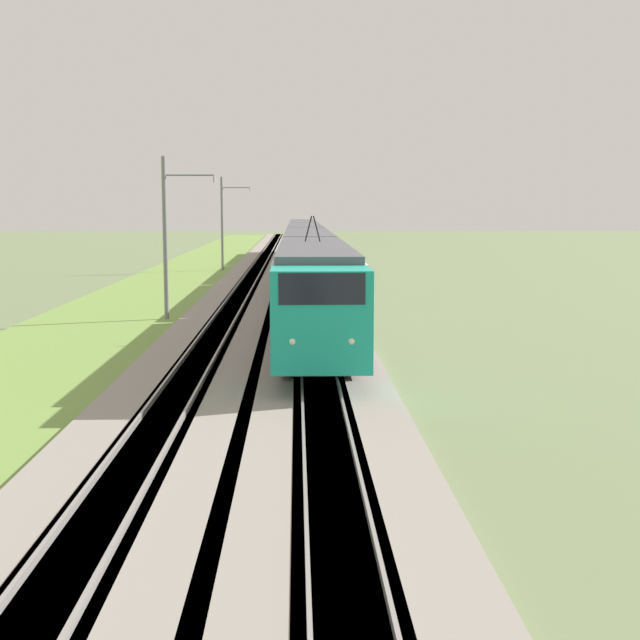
{
  "coord_description": "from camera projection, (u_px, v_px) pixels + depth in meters",
  "views": [
    {
      "loc": [
        -2.95,
        -3.37,
        5.58
      ],
      "look_at": [
        22.81,
        -4.05,
        2.28
      ],
      "focal_mm": 50.0,
      "sensor_mm": 36.0,
      "label": 1
    }
  ],
  "objects": [
    {
      "name": "ballast_main",
      "position": [
        240.0,
        298.0,
        53.11
      ],
      "size": [
        240.0,
        4.4,
        0.3
      ],
      "color": "gray",
      "rests_on": "ground"
    },
    {
      "name": "ballast_adjacent",
      "position": [
        308.0,
        298.0,
        53.21
      ],
      "size": [
        240.0,
        4.4,
        0.3
      ],
      "color": "gray",
      "rests_on": "ground"
    },
    {
      "name": "track_main",
      "position": [
        240.0,
        298.0,
        53.1
      ],
      "size": [
        240.0,
        1.57,
        0.45
      ],
      "color": "#4C4238",
      "rests_on": "ground"
    },
    {
      "name": "track_adjacent",
      "position": [
        308.0,
        298.0,
        53.21
      ],
      "size": [
        240.0,
        1.57,
        0.45
      ],
      "color": "#4C4238",
      "rests_on": "ground"
    },
    {
      "name": "grass_verge",
      "position": [
        147.0,
        300.0,
        52.97
      ],
      "size": [
        240.0,
        8.24,
        0.12
      ],
      "color": "olive",
      "rests_on": "ground"
    },
    {
      "name": "passenger_train",
      "position": [
        306.0,
        250.0,
        64.46
      ],
      "size": [
        81.1,
        2.94,
        5.19
      ],
      "rotation": [
        0.0,
        0.0,
        3.14
      ],
      "color": "#19A88E",
      "rests_on": "ground"
    },
    {
      "name": "catenary_mast_mid",
      "position": [
        166.0,
        237.0,
        42.92
      ],
      "size": [
        0.22,
        2.56,
        7.96
      ],
      "color": "slate",
      "rests_on": "ground"
    },
    {
      "name": "catenary_mast_far",
      "position": [
        223.0,
        223.0,
        75.95
      ],
      "size": [
        0.22,
        2.56,
        8.07
      ],
      "color": "slate",
      "rests_on": "ground"
    }
  ]
}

